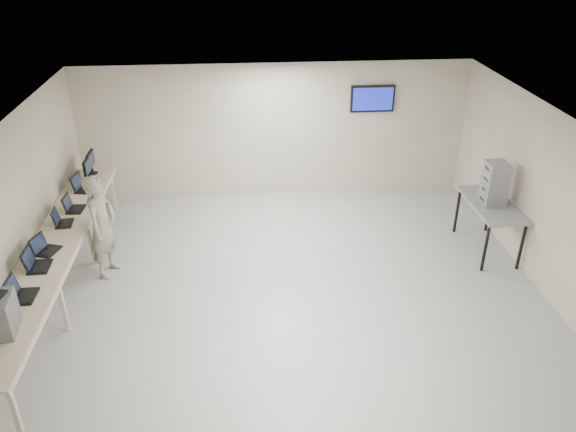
{
  "coord_description": "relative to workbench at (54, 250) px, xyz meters",
  "views": [
    {
      "loc": [
        -0.66,
        -7.56,
        5.29
      ],
      "look_at": [
        0.0,
        0.2,
        1.15
      ],
      "focal_mm": 35.0,
      "sensor_mm": 36.0,
      "label": 1
    }
  ],
  "objects": [
    {
      "name": "room",
      "position": [
        3.62,
        0.06,
        0.58
      ],
      "size": [
        8.01,
        7.01,
        2.81
      ],
      "color": "#AAAAAA",
      "rests_on": "ground"
    },
    {
      "name": "workbench",
      "position": [
        0.0,
        0.0,
        0.0
      ],
      "size": [
        0.76,
        6.0,
        0.9
      ],
      "color": "tan",
      "rests_on": "ground"
    },
    {
      "name": "laptop_0",
      "position": [
        -0.06,
        -1.3,
        0.15
      ],
      "size": [
        0.32,
        0.39,
        0.3
      ],
      "rotation": [
        0.0,
        0.0,
        0.01
      ],
      "color": "black",
      "rests_on": "workbench"
    },
    {
      "name": "laptop_1",
      "position": [
        -0.08,
        -0.59,
        0.15
      ],
      "size": [
        0.33,
        0.39,
        0.3
      ],
      "rotation": [
        0.0,
        0.0,
        0.03
      ],
      "color": "black",
      "rests_on": "workbench"
    },
    {
      "name": "laptop_2",
      "position": [
        -0.08,
        -0.16,
        0.15
      ],
      "size": [
        0.39,
        0.42,
        0.28
      ],
      "rotation": [
        0.0,
        0.0,
        -0.3
      ],
      "color": "black",
      "rests_on": "workbench"
    },
    {
      "name": "laptop_3",
      "position": [
        -0.06,
        0.7,
        0.14
      ],
      "size": [
        0.3,
        0.35,
        0.26
      ],
      "rotation": [
        0.0,
        0.0,
        0.07
      ],
      "color": "black",
      "rests_on": "workbench"
    },
    {
      "name": "laptop_4",
      "position": [
        -0.01,
        1.19,
        0.14
      ],
      "size": [
        0.31,
        0.37,
        0.27
      ],
      "rotation": [
        0.0,
        0.0,
        -0.06
      ],
      "color": "black",
      "rests_on": "workbench"
    },
    {
      "name": "laptop_5",
      "position": [
        -0.03,
        2.0,
        0.15
      ],
      "size": [
        0.39,
        0.44,
        0.31
      ],
      "rotation": [
        0.0,
        0.0,
        -0.19
      ],
      "color": "black",
      "rests_on": "workbench"
    },
    {
      "name": "monitor_near",
      "position": [
        -0.01,
        2.46,
        0.33
      ],
      "size": [
        0.19,
        0.42,
        0.42
      ],
      "color": "black",
      "rests_on": "workbench"
    },
    {
      "name": "monitor_far",
      "position": [
        -0.01,
        2.75,
        0.34
      ],
      "size": [
        0.2,
        0.44,
        0.44
      ],
      "color": "black",
      "rests_on": "workbench"
    },
    {
      "name": "soldier",
      "position": [
        0.61,
        0.59,
        0.06
      ],
      "size": [
        0.57,
        0.73,
        1.77
      ],
      "primitive_type": "imported",
      "rotation": [
        0.0,
        0.0,
        1.32
      ],
      "color": "slate",
      "rests_on": "ground"
    },
    {
      "name": "side_table",
      "position": [
        7.19,
        0.79,
        0.03
      ],
      "size": [
        0.72,
        1.54,
        0.93
      ],
      "color": "gray",
      "rests_on": "ground"
    },
    {
      "name": "storage_bins",
      "position": [
        7.17,
        0.79,
        0.48
      ],
      "size": [
        0.36,
        0.4,
        0.76
      ],
      "color": "gray",
      "rests_on": "side_table"
    }
  ]
}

